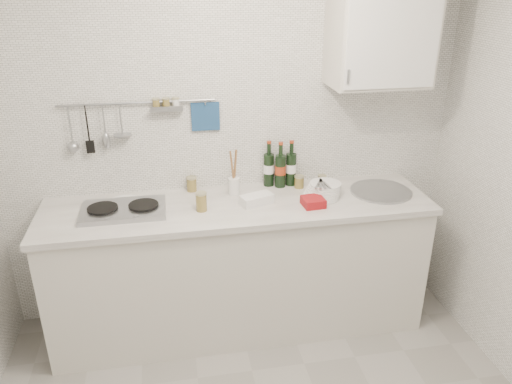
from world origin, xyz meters
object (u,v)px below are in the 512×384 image
wall_cabinet (382,27)px  plate_stack_hob (124,205)px  plate_stack_sink (323,190)px  wine_bottles (280,164)px  utensil_crock (234,184)px

wall_cabinet → plate_stack_hob: bearing=-178.5°
plate_stack_hob → plate_stack_sink: size_ratio=1.02×
plate_stack_sink → plate_stack_hob: bearing=176.7°
wine_bottles → utensil_crock: 0.35m
wall_cabinet → plate_stack_hob: size_ratio=2.69×
wall_cabinet → plate_stack_sink: bearing=-161.6°
wall_cabinet → wine_bottles: 1.06m
plate_stack_sink → wine_bottles: size_ratio=0.82×
plate_stack_hob → utensil_crock: size_ratio=0.84×
plate_stack_hob → plate_stack_sink: 1.26m
utensil_crock → plate_stack_sink: bearing=-14.2°
plate_stack_hob → utensil_crock: utensil_crock is taller
utensil_crock → wine_bottles: bearing=15.2°
wine_bottles → utensil_crock: (-0.33, -0.09, -0.08)m
wall_cabinet → wine_bottles: size_ratio=2.26×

